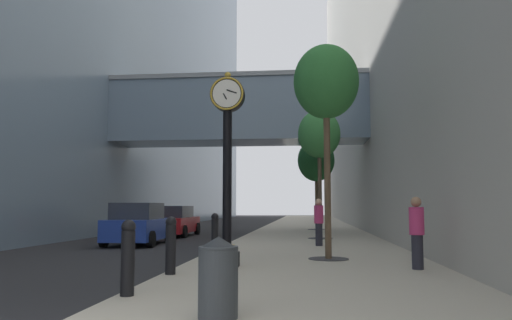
% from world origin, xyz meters
% --- Properties ---
extents(ground_plane, '(110.00, 110.00, 0.00)m').
position_xyz_m(ground_plane, '(0.00, 27.00, 0.00)').
color(ground_plane, '#262628').
rests_on(ground_plane, ground).
extents(sidewalk_right, '(6.39, 80.00, 0.14)m').
position_xyz_m(sidewalk_right, '(3.20, 30.00, 0.07)').
color(sidewalk_right, '#BCB29E').
rests_on(sidewalk_right, ground).
extents(street_clock, '(0.84, 0.55, 4.74)m').
position_xyz_m(street_clock, '(1.20, 7.75, 2.75)').
color(street_clock, black).
rests_on(street_clock, sidewalk_right).
extents(bollard_nearest, '(0.23, 0.23, 1.22)m').
position_xyz_m(bollard_nearest, '(0.21, 3.89, 0.78)').
color(bollard_nearest, black).
rests_on(bollard_nearest, sidewalk_right).
extents(bollard_second, '(0.23, 0.23, 1.22)m').
position_xyz_m(bollard_second, '(0.21, 6.40, 0.78)').
color(bollard_second, black).
rests_on(bollard_second, sidewalk_right).
extents(bollard_fourth, '(0.23, 0.23, 1.22)m').
position_xyz_m(bollard_fourth, '(0.21, 11.42, 0.78)').
color(bollard_fourth, black).
rests_on(bollard_fourth, sidewalk_right).
extents(bollard_fifth, '(0.23, 0.23, 1.22)m').
position_xyz_m(bollard_fifth, '(0.21, 13.94, 0.78)').
color(bollard_fifth, black).
rests_on(bollard_fifth, sidewalk_right).
extents(street_tree_near, '(1.84, 1.84, 6.00)m').
position_xyz_m(street_tree_near, '(3.68, 9.77, 5.02)').
color(street_tree_near, '#333335').
rests_on(street_tree_near, sidewalk_right).
extents(street_tree_mid_near, '(1.91, 1.91, 5.81)m').
position_xyz_m(street_tree_mid_near, '(3.68, 18.29, 4.79)').
color(street_tree_mid_near, '#333335').
rests_on(street_tree_mid_near, sidewalk_right).
extents(street_tree_mid_far, '(2.30, 2.30, 5.62)m').
position_xyz_m(street_tree_mid_far, '(3.68, 26.80, 4.41)').
color(street_tree_mid_far, '#333335').
rests_on(street_tree_mid_far, sidewalk_right).
extents(trash_bin, '(0.53, 0.53, 1.05)m').
position_xyz_m(trash_bin, '(1.96, 2.49, 0.68)').
color(trash_bin, '#383D42').
rests_on(trash_bin, sidewalk_right).
extents(pedestrian_walking, '(0.47, 0.47, 1.66)m').
position_xyz_m(pedestrian_walking, '(5.63, 7.80, 1.02)').
color(pedestrian_walking, '#23232D').
rests_on(pedestrian_walking, sidewalk_right).
extents(pedestrian_by_clock, '(0.39, 0.39, 1.72)m').
position_xyz_m(pedestrian_by_clock, '(3.53, 14.26, 1.05)').
color(pedestrian_by_clock, '#23232D').
rests_on(pedestrian_by_clock, sidewalk_right).
extents(car_blue_near, '(2.18, 4.10, 1.71)m').
position_xyz_m(car_blue_near, '(-3.80, 15.72, 0.83)').
color(car_blue_near, navy).
rests_on(car_blue_near, ground).
extents(car_red_mid, '(2.09, 4.55, 1.59)m').
position_xyz_m(car_red_mid, '(-3.89, 21.45, 0.78)').
color(car_red_mid, '#AD191E').
rests_on(car_red_mid, ground).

